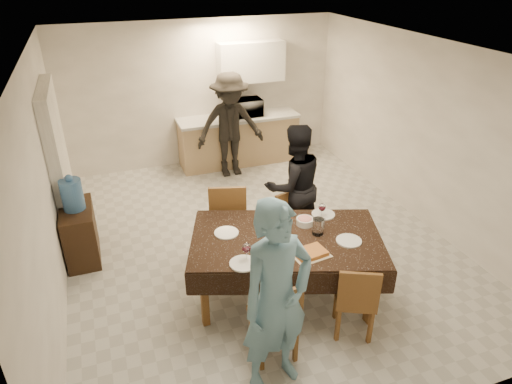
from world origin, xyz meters
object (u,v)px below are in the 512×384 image
(savoury_tart, at_px, (310,253))
(person_far, at_px, (294,186))
(water_jug, at_px, (72,195))
(microwave, at_px, (246,107))
(console, at_px, (80,233))
(person_near, at_px, (277,300))
(person_kitchen, at_px, (230,126))
(water_pitcher, at_px, (318,227))
(dining_table, at_px, (287,240))
(wine_bottle, at_px, (281,223))

(savoury_tart, distance_m, person_far, 1.50)
(water_jug, distance_m, microwave, 3.78)
(console, bearing_deg, water_jug, 90.00)
(console, relative_size, water_jug, 1.99)
(console, distance_m, water_jug, 0.56)
(water_jug, height_order, person_near, person_near)
(microwave, height_order, person_far, person_far)
(person_near, bearing_deg, person_kitchen, 64.67)
(water_pitcher, xyz_separation_m, person_kitchen, (0.04, 3.46, 0.01))
(person_near, distance_m, person_kitchen, 4.56)
(dining_table, distance_m, water_jug, 2.72)
(person_near, bearing_deg, wine_bottle, 52.17)
(person_near, bearing_deg, savoury_tart, 32.48)
(wine_bottle, relative_size, water_pitcher, 1.69)
(console, xyz_separation_m, person_near, (1.64, -2.66, 0.58))
(water_pitcher, bearing_deg, person_kitchen, 89.27)
(microwave, xyz_separation_m, person_near, (-1.39, -4.91, -0.12))
(wine_bottle, height_order, water_pitcher, wine_bottle)
(water_jug, bearing_deg, console, -90.00)
(person_far, bearing_deg, wine_bottle, 55.42)
(dining_table, relative_size, console, 2.98)
(console, xyz_separation_m, wine_bottle, (2.14, -1.56, 0.60))
(water_jug, distance_m, savoury_tart, 3.04)
(water_jug, distance_m, person_kitchen, 3.15)
(person_far, bearing_deg, savoury_tart, 68.91)
(water_jug, distance_m, water_pitcher, 3.03)
(person_kitchen, bearing_deg, dining_table, -96.58)
(person_near, bearing_deg, console, 108.32)
(savoury_tart, relative_size, person_near, 0.20)
(console, height_order, person_far, person_far)
(water_pitcher, distance_m, person_far, 1.12)
(console, relative_size, person_far, 0.46)
(water_pitcher, height_order, person_far, person_far)
(console, height_order, microwave, microwave)
(savoury_tart, height_order, person_near, person_near)
(water_jug, bearing_deg, wine_bottle, -36.03)
(wine_bottle, distance_m, person_kitchen, 3.39)
(water_jug, xyz_separation_m, water_pitcher, (2.54, -1.66, -0.02))
(console, xyz_separation_m, person_kitchen, (2.59, 1.81, 0.55))
(wine_bottle, xyz_separation_m, microwave, (0.89, 3.81, 0.10))
(console, relative_size, water_pitcher, 4.15)
(savoury_tart, bearing_deg, person_kitchen, 85.57)
(console, relative_size, wine_bottle, 2.46)
(person_far, bearing_deg, water_pitcher, 76.08)
(console, distance_m, person_kitchen, 3.20)
(water_pitcher, distance_m, microwave, 3.95)
(dining_table, xyz_separation_m, savoury_tart, (0.10, -0.38, 0.06))
(water_jug, relative_size, person_far, 0.23)
(wine_bottle, relative_size, person_near, 0.17)
(console, xyz_separation_m, person_far, (2.74, -0.56, 0.48))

